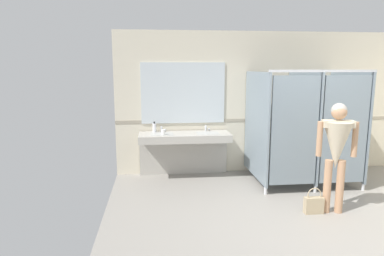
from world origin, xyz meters
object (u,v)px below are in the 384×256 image
(handbag, at_px, (314,204))
(soap_dispenser, at_px, (154,128))
(person_standing, at_px, (337,145))
(paper_cup, at_px, (163,132))

(handbag, height_order, soap_dispenser, soap_dispenser)
(person_standing, distance_m, soap_dispenser, 3.27)
(soap_dispenser, bearing_deg, handbag, -41.71)
(person_standing, relative_size, soap_dispenser, 7.83)
(person_standing, xyz_separation_m, soap_dispenser, (-2.57, 2.02, -0.06))
(handbag, relative_size, paper_cup, 3.81)
(person_standing, height_order, soap_dispenser, person_standing)
(soap_dispenser, relative_size, paper_cup, 2.02)
(handbag, xyz_separation_m, soap_dispenser, (-2.28, 2.03, 0.82))
(soap_dispenser, distance_m, paper_cup, 0.34)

